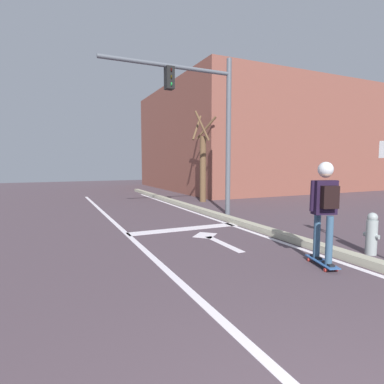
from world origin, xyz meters
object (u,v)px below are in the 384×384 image
roadside_tree (203,163)px  fire_hydrant (372,234)px  skater (325,199)px  skateboard (322,262)px  traffic_signal_mast (204,110)px

roadside_tree → fire_hydrant: bearing=-94.8°
roadside_tree → skater: bearing=-103.7°
fire_hydrant → skater: bearing=-175.2°
fire_hydrant → roadside_tree: roadside_tree is taller
skateboard → traffic_signal_mast: 6.07m
skater → fire_hydrant: (1.36, 0.11, -0.73)m
traffic_signal_mast → skateboard: bearing=-94.3°
traffic_signal_mast → roadside_tree: bearing=63.6°
skater → traffic_signal_mast: 5.59m
traffic_signal_mast → roadside_tree: traffic_signal_mast is taller
traffic_signal_mast → roadside_tree: 4.09m
skater → roadside_tree: roadside_tree is taller
skateboard → roadside_tree: size_ratio=0.20×
skater → traffic_signal_mast: size_ratio=0.33×
skater → traffic_signal_mast: traffic_signal_mast is taller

